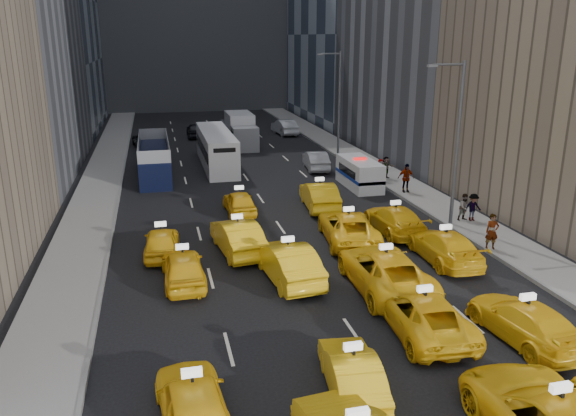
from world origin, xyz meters
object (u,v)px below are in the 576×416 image
(double_decker, at_px, (154,158))
(box_truck, at_px, (241,131))
(city_bus, at_px, (216,149))
(nypd_van, at_px, (359,174))
(pedestrian_0, at_px, (492,232))

(double_decker, height_order, box_truck, box_truck)
(box_truck, bearing_deg, city_bus, -107.27)
(city_bus, bearing_deg, nypd_van, -46.55)
(double_decker, bearing_deg, nypd_van, -20.18)
(pedestrian_0, bearing_deg, city_bus, 126.69)
(nypd_van, height_order, pedestrian_0, nypd_van)
(double_decker, height_order, pedestrian_0, double_decker)
(double_decker, bearing_deg, city_bus, 31.38)
(double_decker, distance_m, box_truck, 13.26)
(nypd_van, relative_size, city_bus, 0.46)
(double_decker, bearing_deg, pedestrian_0, -45.90)
(nypd_van, height_order, double_decker, double_decker)
(box_truck, bearing_deg, nypd_van, -66.60)
(city_bus, height_order, pedestrian_0, city_bus)
(city_bus, relative_size, box_truck, 1.58)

